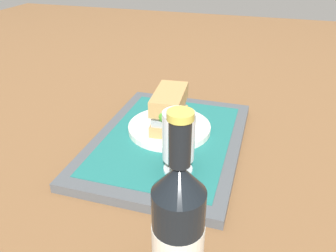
{
  "coord_description": "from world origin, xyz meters",
  "views": [
    {
      "loc": [
        0.62,
        0.19,
        0.42
      ],
      "look_at": [
        0.0,
        0.0,
        0.05
      ],
      "focal_mm": 36.24,
      "sensor_mm": 36.0,
      "label": 1
    }
  ],
  "objects_px": {
    "beer_bottle": "(178,231)",
    "sandwich": "(169,109)",
    "plate": "(169,128)",
    "beer_glass": "(178,141)"
  },
  "relations": [
    {
      "from": "plate",
      "to": "sandwich",
      "type": "relative_size",
      "value": 1.4
    },
    {
      "from": "sandwich",
      "to": "beer_bottle",
      "type": "bearing_deg",
      "value": 13.27
    },
    {
      "from": "plate",
      "to": "beer_glass",
      "type": "xyz_separation_m",
      "value": [
        0.14,
        0.06,
        0.06
      ]
    },
    {
      "from": "sandwich",
      "to": "beer_glass",
      "type": "height_order",
      "value": "beer_glass"
    },
    {
      "from": "plate",
      "to": "sandwich",
      "type": "distance_m",
      "value": 0.05
    },
    {
      "from": "plate",
      "to": "beer_glass",
      "type": "bearing_deg",
      "value": 22.76
    },
    {
      "from": "plate",
      "to": "beer_bottle",
      "type": "height_order",
      "value": "beer_bottle"
    },
    {
      "from": "sandwich",
      "to": "beer_bottle",
      "type": "xyz_separation_m",
      "value": [
        0.36,
        0.12,
        0.03
      ]
    },
    {
      "from": "sandwich",
      "to": "beer_glass",
      "type": "bearing_deg",
      "value": 18.06
    },
    {
      "from": "beer_bottle",
      "to": "sandwich",
      "type": "bearing_deg",
      "value": -161.64
    }
  ]
}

